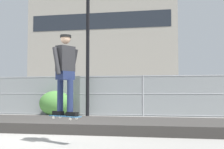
% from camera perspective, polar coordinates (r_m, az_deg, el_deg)
% --- Properties ---
extents(ground_plane, '(120.00, 120.00, 0.00)m').
position_cam_1_polar(ground_plane, '(7.30, -15.60, -11.72)').
color(ground_plane, gray).
extents(gravel_berm, '(14.43, 2.73, 0.27)m').
position_cam_1_polar(gravel_berm, '(9.51, -8.90, -8.96)').
color(gravel_berm, '#33302D').
rests_on(gravel_berm, ground_plane).
extents(skateboard, '(0.80, 0.55, 0.07)m').
position_cam_1_polar(skateboard, '(6.66, -8.67, -7.63)').
color(skateboard, '#2D608C').
extents(skater, '(0.68, 0.62, 1.74)m').
position_cam_1_polar(skater, '(6.66, -8.60, 0.99)').
color(skater, black).
rests_on(skater, skateboard).
extents(chain_fence, '(19.17, 0.06, 1.85)m').
position_cam_1_polar(chain_fence, '(14.37, -1.89, -3.88)').
color(chain_fence, gray).
rests_on(chain_fence, ground_plane).
extents(street_lamp, '(0.44, 0.44, 7.16)m').
position_cam_1_polar(street_lamp, '(14.55, -4.47, 10.00)').
color(street_lamp, black).
rests_on(street_lamp, ground_plane).
extents(parked_car_near, '(4.53, 2.22, 1.66)m').
position_cam_1_polar(parked_car_near, '(18.19, -13.23, -3.96)').
color(parked_car_near, '#566B4C').
rests_on(parked_car_near, ground_plane).
extents(library_building, '(23.51, 10.14, 19.28)m').
position_cam_1_polar(library_building, '(52.38, -1.08, 6.14)').
color(library_building, gray).
rests_on(library_building, ground_plane).
extents(shrub_left, '(1.49, 1.22, 1.15)m').
position_cam_1_polar(shrub_left, '(14.52, -10.42, -5.24)').
color(shrub_left, '#477F38').
rests_on(shrub_left, ground_plane).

